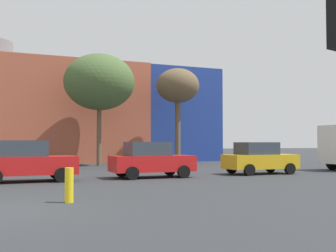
% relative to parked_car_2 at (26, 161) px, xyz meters
% --- Properties ---
extents(parked_car_2, '(4.07, 2.00, 1.76)m').
position_rel_parked_car_2_xyz_m(parked_car_2, '(0.00, 0.00, 0.00)').
color(parked_car_2, red).
rests_on(parked_car_2, ground_plane).
extents(parked_car_3, '(3.95, 1.94, 1.71)m').
position_rel_parked_car_2_xyz_m(parked_car_3, '(5.68, 0.00, -0.03)').
color(parked_car_3, red).
rests_on(parked_car_3, ground_plane).
extents(parked_car_4, '(3.91, 1.92, 1.70)m').
position_rel_parked_car_2_xyz_m(parked_car_4, '(11.84, 0.00, -0.03)').
color(parked_car_4, gold).
rests_on(parked_car_4, ground_plane).
extents(bare_tree_0, '(5.14, 5.14, 8.17)m').
position_rel_parked_car_2_xyz_m(bare_tree_0, '(5.70, 11.15, 5.22)').
color(bare_tree_0, brown).
rests_on(bare_tree_0, ground_plane).
extents(bare_tree_2, '(3.43, 3.43, 7.61)m').
position_rel_parked_car_2_xyz_m(bare_tree_2, '(12.13, 11.55, 5.25)').
color(bare_tree_2, brown).
rests_on(bare_tree_2, ground_plane).
extents(bollard_yellow_1, '(0.24, 0.24, 0.97)m').
position_rel_parked_car_2_xyz_m(bollard_yellow_1, '(0.69, -7.07, -0.39)').
color(bollard_yellow_1, yellow).
rests_on(bollard_yellow_1, ground_plane).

